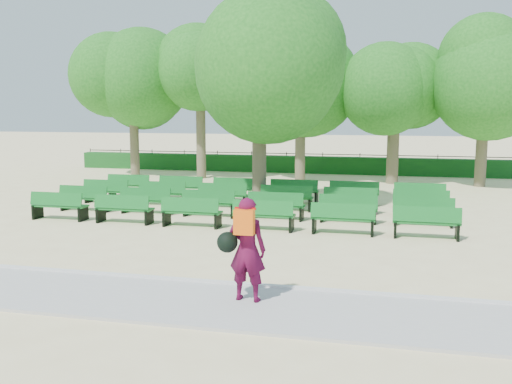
{
  "coord_description": "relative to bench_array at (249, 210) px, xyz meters",
  "views": [
    {
      "loc": [
        4.67,
        -16.58,
        3.44
      ],
      "look_at": [
        0.94,
        -1.0,
        1.1
      ],
      "focal_mm": 40.0,
      "sensor_mm": 36.0,
      "label": 1
    }
  ],
  "objects": [
    {
      "name": "person",
      "position": [
        2.11,
        -8.65,
        0.93
      ],
      "size": [
        0.89,
        0.55,
        1.86
      ],
      "rotation": [
        0.0,
        0.0,
        3.05
      ],
      "color": "#4F0B2B",
      "rests_on": "ground"
    },
    {
      "name": "bench_array",
      "position": [
        0.0,
        0.0,
        0.0
      ],
      "size": [
        1.77,
        0.6,
        1.11
      ],
      "rotation": [
        0.0,
        0.0,
        -0.03
      ],
      "color": "#126A23",
      "rests_on": "ground"
    },
    {
      "name": "ground",
      "position": [
        -0.11,
        -1.54,
        -0.09
      ],
      "size": [
        120.0,
        120.0,
        0.0
      ],
      "primitive_type": "plane",
      "color": "beige"
    },
    {
      "name": "fence",
      "position": [
        -0.11,
        12.86,
        -0.09
      ],
      "size": [
        26.0,
        0.1,
        1.02
      ],
      "primitive_type": null,
      "color": "black",
      "rests_on": "ground"
    },
    {
      "name": "tree_line",
      "position": [
        -0.11,
        8.46,
        -0.09
      ],
      "size": [
        21.8,
        6.8,
        7.04
      ],
      "primitive_type": null,
      "color": "#25721E",
      "rests_on": "ground"
    },
    {
      "name": "tree_among",
      "position": [
        0.11,
        0.98,
        4.46
      ],
      "size": [
        5.01,
        5.01,
        6.83
      ],
      "color": "brown",
      "rests_on": "ground"
    },
    {
      "name": "curb",
      "position": [
        -0.11,
        -7.79,
        -0.04
      ],
      "size": [
        30.0,
        0.12,
        0.1
      ],
      "primitive_type": "cube",
      "color": "silver",
      "rests_on": "ground"
    },
    {
      "name": "paving",
      "position": [
        -0.11,
        -8.94,
        -0.06
      ],
      "size": [
        30.0,
        2.2,
        0.06
      ],
      "primitive_type": "cube",
      "color": "#B1B0AC",
      "rests_on": "ground"
    },
    {
      "name": "hedge",
      "position": [
        -0.11,
        12.46,
        0.36
      ],
      "size": [
        26.0,
        0.7,
        0.9
      ],
      "primitive_type": "cube",
      "color": "#14501B",
      "rests_on": "ground"
    }
  ]
}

